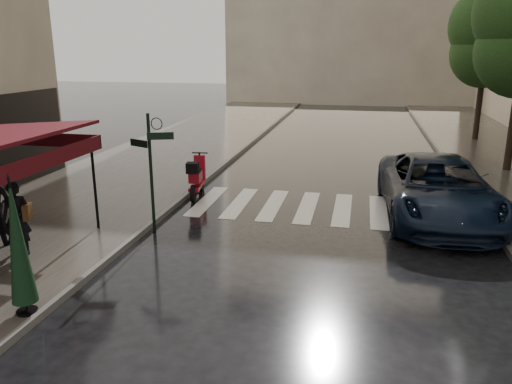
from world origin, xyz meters
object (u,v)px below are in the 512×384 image
at_px(pedestrian_with_umbrella, 12,184).
at_px(scooter, 197,178).
at_px(parasol_front, 17,242).
at_px(parked_car, 438,189).

distance_m(pedestrian_with_umbrella, scooter, 6.20).
bearing_deg(scooter, parasol_front, -101.87).
distance_m(pedestrian_with_umbrella, parasol_front, 2.93).
height_order(scooter, parasol_front, parasol_front).
bearing_deg(parked_car, scooter, 171.73).
xyz_separation_m(scooter, parked_car, (7.28, -0.65, 0.25)).
relative_size(parked_car, parasol_front, 2.47).
height_order(pedestrian_with_umbrella, parked_car, pedestrian_with_umbrella).
bearing_deg(pedestrian_with_umbrella, parasol_front, -70.46).
relative_size(pedestrian_with_umbrella, parked_car, 0.40).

